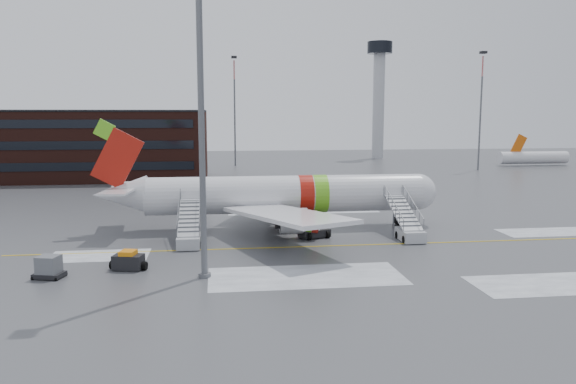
{
  "coord_description": "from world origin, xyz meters",
  "views": [
    {
      "loc": [
        -12.28,
        -48.71,
        11.62
      ],
      "look_at": [
        -5.32,
        5.45,
        4.0
      ],
      "focal_mm": 35.0,
      "sensor_mm": 36.0,
      "label": 1
    }
  ],
  "objects": [
    {
      "name": "airstair_fwd",
      "position": [
        5.39,
        0.91,
        1.06
      ],
      "size": [
        2.05,
        7.7,
        3.48
      ],
      "color": "#AAADB1",
      "rests_on": "ground"
    },
    {
      "name": "terminal_building",
      "position": [
        -45.0,
        54.98,
        6.2
      ],
      "size": [
        62.0,
        16.11,
        12.3
      ],
      "color": "#3F1E16",
      "rests_on": "ground"
    },
    {
      "name": "light_mast_near",
      "position": [
        -13.25,
        -9.23,
        14.08
      ],
      "size": [
        1.2,
        1.2,
        27.34
      ],
      "color": "#595B60",
      "rests_on": "ground"
    },
    {
      "name": "light_mast_far_ne",
      "position": [
        42.0,
        62.0,
        13.84
      ],
      "size": [
        1.2,
        1.2,
        24.25
      ],
      "color": "#595B60",
      "rests_on": "ground"
    },
    {
      "name": "distant_aircraft",
      "position": [
        62.5,
        64.0,
        0.0
      ],
      "size": [
        35.0,
        18.0,
        8.0
      ],
      "primitive_type": null,
      "color": "#D8590C",
      "rests_on": "ground"
    },
    {
      "name": "baggage_tractor",
      "position": [
        -18.97,
        -6.52,
        0.62
      ],
      "size": [
        2.94,
        1.78,
        1.46
      ],
      "color": "black",
      "rests_on": "ground"
    },
    {
      "name": "airstair_aft",
      "position": [
        -14.8,
        0.91,
        1.06
      ],
      "size": [
        2.05,
        7.7,
        3.48
      ],
      "color": "#A3A6AA",
      "rests_on": "ground"
    },
    {
      "name": "pushback_tug",
      "position": [
        -3.35,
        2.49,
        0.71
      ],
      "size": [
        3.15,
        2.76,
        1.61
      ],
      "color": "black",
      "rests_on": "ground"
    },
    {
      "name": "ground",
      "position": [
        0.0,
        0.0,
        0.0
      ],
      "size": [
        260.0,
        260.0,
        0.0
      ],
      "primitive_type": "plane",
      "color": "#494C4F",
      "rests_on": "ground"
    },
    {
      "name": "light_mast_far_n",
      "position": [
        -8.0,
        78.0,
        13.84
      ],
      "size": [
        1.2,
        1.2,
        24.25
      ],
      "color": "#595B60",
      "rests_on": "ground"
    },
    {
      "name": "control_tower",
      "position": [
        30.0,
        95.0,
        18.75
      ],
      "size": [
        6.4,
        6.4,
        30.0
      ],
      "color": "#B2B5BA",
      "rests_on": "ground"
    },
    {
      "name": "airliner",
      "position": [
        -6.27,
        7.45,
        3.42
      ],
      "size": [
        35.03,
        32.97,
        11.18
      ],
      "color": "silver",
      "rests_on": "ground"
    },
    {
      "name": "uld_container",
      "position": [
        -24.25,
        -8.04,
        0.76
      ],
      "size": [
        2.27,
        1.89,
        1.62
      ],
      "color": "black",
      "rests_on": "ground"
    }
  ]
}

